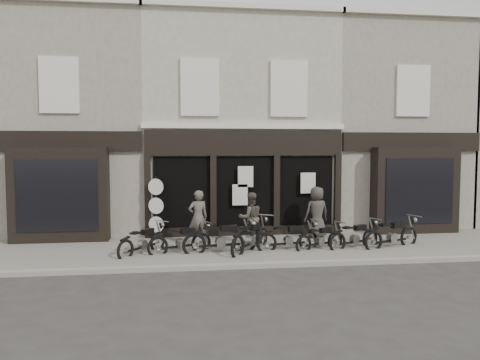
{
  "coord_description": "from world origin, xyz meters",
  "views": [
    {
      "loc": [
        -2.38,
        -13.68,
        3.29
      ],
      "look_at": [
        -0.36,
        1.6,
        2.21
      ],
      "focal_mm": 35.0,
      "sensor_mm": 36.0,
      "label": 1
    }
  ],
  "objects": [
    {
      "name": "kerb",
      "position": [
        0.0,
        -1.25,
        0.07
      ],
      "size": [
        30.0,
        0.25,
        0.13
      ],
      "primitive_type": "cube",
      "color": "gray",
      "rests_on": "ground_plane"
    },
    {
      "name": "central_building",
      "position": [
        0.0,
        5.95,
        4.08
      ],
      "size": [
        7.3,
        6.22,
        8.34
      ],
      "color": "#B3AB99",
      "rests_on": "ground"
    },
    {
      "name": "man_left",
      "position": [
        -1.75,
        1.51,
        1.01
      ],
      "size": [
        0.73,
        0.57,
        1.78
      ],
      "primitive_type": "imported",
      "rotation": [
        0.0,
        0.0,
        3.38
      ],
      "color": "#4F4941",
      "rests_on": "pavement"
    },
    {
      "name": "motorcycle_6",
      "position": [
        3.19,
        0.45,
        0.39
      ],
      "size": [
        1.92,
        1.05,
        0.98
      ],
      "rotation": [
        0.0,
        0.0,
        0.4
      ],
      "color": "black",
      "rests_on": "ground"
    },
    {
      "name": "motorcycle_4",
      "position": [
        1.03,
        0.47,
        0.4
      ],
      "size": [
        2.06,
        0.69,
        0.99
      ],
      "rotation": [
        0.0,
        0.0,
        0.18
      ],
      "color": "black",
      "rests_on": "ground"
    },
    {
      "name": "neighbour_left",
      "position": [
        -6.35,
        5.9,
        4.04
      ],
      "size": [
        5.6,
        6.73,
        8.34
      ],
      "color": "gray",
      "rests_on": "ground"
    },
    {
      "name": "motorcycle_3",
      "position": [
        -0.19,
        0.39,
        0.44
      ],
      "size": [
        1.62,
        2.02,
        1.12
      ],
      "rotation": [
        0.0,
        0.0,
        0.94
      ],
      "color": "black",
      "rests_on": "ground"
    },
    {
      "name": "ground_plane",
      "position": [
        0.0,
        0.0,
        0.0
      ],
      "size": [
        90.0,
        90.0,
        0.0
      ],
      "primitive_type": "plane",
      "color": "#2D2B28",
      "rests_on": "ground"
    },
    {
      "name": "advert_sign_post",
      "position": [
        -3.15,
        2.47,
        1.12
      ],
      "size": [
        0.53,
        0.36,
        2.3
      ],
      "rotation": [
        0.0,
        0.0,
        -0.39
      ],
      "color": "black",
      "rests_on": "ground"
    },
    {
      "name": "motorcycle_0",
      "position": [
        -3.47,
        0.52,
        0.39
      ],
      "size": [
        1.47,
        1.73,
        0.98
      ],
      "rotation": [
        0.0,
        0.0,
        0.9
      ],
      "color": "black",
      "rests_on": "ground"
    },
    {
      "name": "motorcycle_1",
      "position": [
        -2.33,
        0.49,
        0.39
      ],
      "size": [
        1.96,
        1.01,
        0.99
      ],
      "rotation": [
        0.0,
        0.0,
        0.37
      ],
      "color": "black",
      "rests_on": "ground"
    },
    {
      "name": "motorcycle_5",
      "position": [
        2.04,
        0.43,
        0.36
      ],
      "size": [
        1.77,
        0.99,
        0.9
      ],
      "rotation": [
        0.0,
        0.0,
        0.41
      ],
      "color": "black",
      "rests_on": "ground"
    },
    {
      "name": "man_centre",
      "position": [
        -0.02,
        1.47,
        0.96
      ],
      "size": [
        0.91,
        0.76,
        1.69
      ],
      "primitive_type": "imported",
      "rotation": [
        0.0,
        0.0,
        3.29
      ],
      "color": "#464238",
      "rests_on": "pavement"
    },
    {
      "name": "pavement",
      "position": [
        0.0,
        0.9,
        0.06
      ],
      "size": [
        30.0,
        4.2,
        0.12
      ],
      "primitive_type": "cube",
      "color": "#6A655E",
      "rests_on": "ground_plane"
    },
    {
      "name": "motorcycle_2",
      "position": [
        -1.12,
        0.33,
        0.44
      ],
      "size": [
        2.31,
        0.69,
        1.11
      ],
      "rotation": [
        0.0,
        0.0,
        0.15
      ],
      "color": "black",
      "rests_on": "ground"
    },
    {
      "name": "neighbour_right",
      "position": [
        6.35,
        5.9,
        4.04
      ],
      "size": [
        5.6,
        6.73,
        8.34
      ],
      "color": "gray",
      "rests_on": "ground"
    },
    {
      "name": "man_right",
      "position": [
        2.43,
        2.11,
        1.02
      ],
      "size": [
        0.98,
        0.74,
        1.8
      ],
      "primitive_type": "imported",
      "rotation": [
        0.0,
        0.0,
        3.34
      ],
      "color": "#38332F",
      "rests_on": "pavement"
    },
    {
      "name": "motorcycle_7",
      "position": [
        4.39,
        0.34,
        0.43
      ],
      "size": [
        2.14,
        1.07,
        1.07
      ],
      "rotation": [
        0.0,
        0.0,
        0.35
      ],
      "color": "black",
      "rests_on": "ground"
    }
  ]
}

